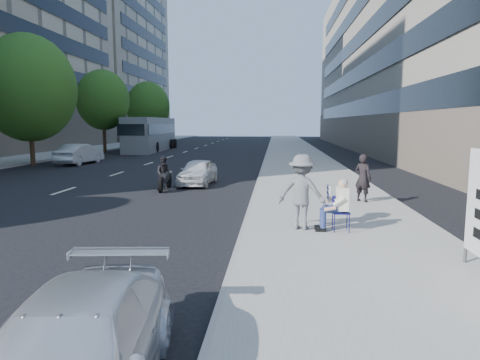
# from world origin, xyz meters

# --- Properties ---
(ground) EXTENTS (160.00, 160.00, 0.00)m
(ground) POSITION_xyz_m (0.00, 0.00, 0.00)
(ground) COLOR black
(ground) RESTS_ON ground
(near_sidewalk) EXTENTS (5.00, 120.00, 0.15)m
(near_sidewalk) POSITION_xyz_m (4.00, 20.00, 0.07)
(near_sidewalk) COLOR gray
(near_sidewalk) RESTS_ON ground
(far_sidewalk) EXTENTS (4.50, 120.00, 0.15)m
(far_sidewalk) POSITION_xyz_m (-16.75, 20.00, 0.07)
(far_sidewalk) COLOR gray
(far_sidewalk) RESTS_ON ground
(far_bldg_north) EXTENTS (22.00, 28.00, 28.00)m
(far_bldg_north) POSITION_xyz_m (-30.00, 62.00, 14.00)
(far_bldg_north) COLOR #C6B594
(far_bldg_north) RESTS_ON ground
(near_building) EXTENTS (14.00, 70.00, 20.00)m
(near_building) POSITION_xyz_m (17.00, 32.00, 10.00)
(near_building) COLOR #9B9486
(near_building) RESTS_ON ground
(tree_far_c) EXTENTS (6.00, 6.00, 8.47)m
(tree_far_c) POSITION_xyz_m (-13.70, 18.00, 5.02)
(tree_far_c) COLOR #382616
(tree_far_c) RESTS_ON ground
(tree_far_d) EXTENTS (4.80, 4.80, 7.65)m
(tree_far_d) POSITION_xyz_m (-13.70, 30.00, 4.89)
(tree_far_d) COLOR #382616
(tree_far_d) RESTS_ON ground
(tree_far_e) EXTENTS (5.40, 5.40, 7.89)m
(tree_far_e) POSITION_xyz_m (-13.70, 44.00, 4.78)
(tree_far_e) COLOR #382616
(tree_far_e) RESTS_ON ground
(seated_protester) EXTENTS (0.83, 1.11, 1.31)m
(seated_protester) POSITION_xyz_m (3.77, 1.68, 0.87)
(seated_protester) COLOR navy
(seated_protester) RESTS_ON near_sidewalk
(jogger) EXTENTS (1.36, 0.99, 1.88)m
(jogger) POSITION_xyz_m (2.93, 1.81, 1.09)
(jogger) COLOR slate
(jogger) RESTS_ON near_sidewalk
(pedestrian_woman) EXTENTS (0.70, 0.68, 1.62)m
(pedestrian_woman) POSITION_xyz_m (5.21, 5.78, 0.96)
(pedestrian_woman) COLOR black
(pedestrian_woman) RESTS_ON near_sidewalk
(parked_sedan) EXTENTS (1.98, 4.07, 1.14)m
(parked_sedan) POSITION_xyz_m (0.33, -5.17, 0.57)
(parked_sedan) COLOR silver
(parked_sedan) RESTS_ON ground
(white_sedan_near) EXTENTS (1.56, 3.48, 1.16)m
(white_sedan_near) POSITION_xyz_m (-1.28, 10.33, 0.58)
(white_sedan_near) COLOR white
(white_sedan_near) RESTS_ON ground
(white_sedan_mid) EXTENTS (1.82, 4.31, 1.39)m
(white_sedan_mid) POSITION_xyz_m (-11.11, 19.30, 0.69)
(white_sedan_mid) COLOR silver
(white_sedan_mid) RESTS_ON ground
(motorcycle) EXTENTS (0.75, 2.05, 1.42)m
(motorcycle) POSITION_xyz_m (-2.36, 8.54, 0.64)
(motorcycle) COLOR black
(motorcycle) RESTS_ON ground
(bus) EXTENTS (3.03, 12.14, 3.30)m
(bus) POSITION_xyz_m (-10.33, 33.61, 1.64)
(bus) COLOR slate
(bus) RESTS_ON ground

